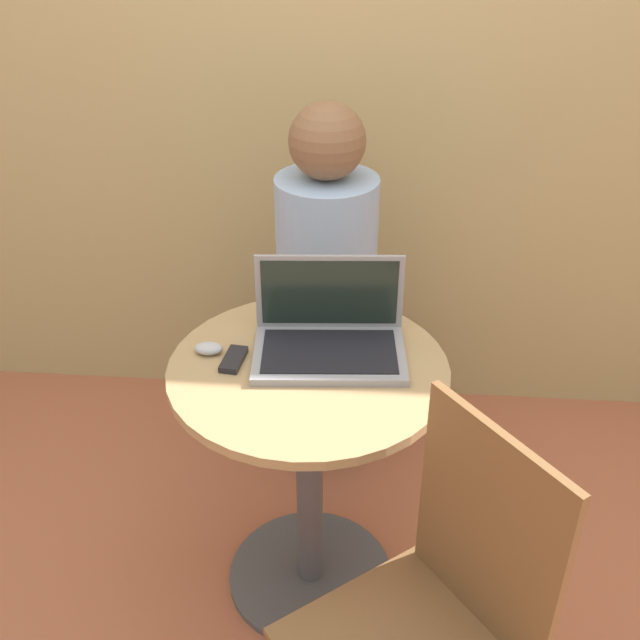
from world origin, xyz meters
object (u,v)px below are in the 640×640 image
object	(u,v)px
laptop	(329,335)
cell_phone	(233,360)
person_seated	(325,311)
chair_empty	(431,631)

from	to	relation	value
laptop	cell_phone	distance (m)	0.24
cell_phone	person_seated	distance (m)	0.71
cell_phone	chair_empty	world-z (taller)	chair_empty
laptop	person_seated	world-z (taller)	person_seated
laptop	cell_phone	world-z (taller)	laptop
chair_empty	person_seated	size ratio (longest dim) A/B	0.77
cell_phone	person_seated	size ratio (longest dim) A/B	0.09
laptop	cell_phone	xyz separation A→B (m)	(-0.23, -0.07, -0.04)
chair_empty	person_seated	distance (m)	1.20
chair_empty	cell_phone	bearing A→B (deg)	132.92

